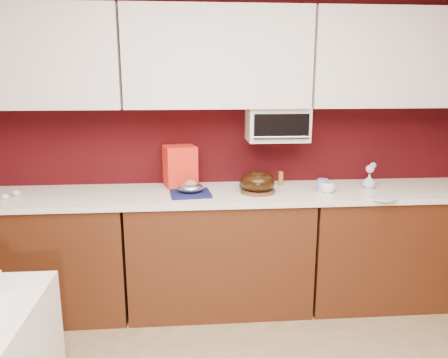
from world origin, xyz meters
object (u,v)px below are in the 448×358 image
blue_jar (323,185)px  bundt_cake (258,182)px  foil_ham_nest (190,188)px  toaster_oven (277,124)px  pandoro_box (180,166)px  coffee_mug (327,187)px  flower_vase (369,180)px

blue_jar → bundt_cake: bearing=177.9°
bundt_cake → foil_ham_nest: bundt_cake is taller
toaster_oven → bundt_cake: size_ratio=1.81×
pandoro_box → bundt_cake: bearing=-37.7°
pandoro_box → coffee_mug: (1.06, -0.29, -0.11)m
foil_ham_nest → blue_jar: size_ratio=1.94×
foil_ham_nest → coffee_mug: 0.99m
toaster_oven → coffee_mug: size_ratio=4.71×
bundt_cake → blue_jar: bundt_cake is taller
bundt_cake → flower_vase: bundt_cake is taller
bundt_cake → flower_vase: size_ratio=2.07×
toaster_oven → coffee_mug: 0.60m
foil_ham_nest → flower_vase: bearing=3.7°
foil_ham_nest → pandoro_box: bearing=105.7°
bundt_cake → coffee_mug: (0.50, -0.05, -0.03)m
flower_vase → coffee_mug: bearing=-162.7°
foil_ham_nest → pandoro_box: 0.30m
coffee_mug → flower_vase: flower_vase is taller
coffee_mug → blue_jar: size_ratio=1.00×
toaster_oven → flower_vase: 0.81m
bundt_cake → blue_jar: 0.48m
bundt_cake → foil_ham_nest: size_ratio=1.34×
pandoro_box → coffee_mug: pandoro_box is taller
blue_jar → coffee_mug: bearing=-53.6°
bundt_cake → pandoro_box: 0.62m
foil_ham_nest → toaster_oven: bearing=19.5°
toaster_oven → flower_vase: toaster_oven is taller
blue_jar → flower_vase: 0.39m
toaster_oven → foil_ham_nest: bearing=-160.5°
foil_ham_nest → pandoro_box: pandoro_box is taller
blue_jar → flower_vase: size_ratio=0.79×
foil_ham_nest → flower_vase: 1.35m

